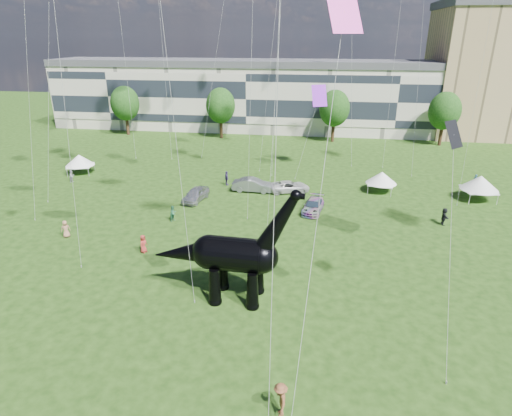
# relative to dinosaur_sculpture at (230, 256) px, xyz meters

# --- Properties ---
(ground) EXTENTS (220.00, 220.00, 0.00)m
(ground) POSITION_rel_dinosaur_sculpture_xyz_m (-0.14, -3.13, -3.33)
(ground) COLOR #16330C
(ground) RESTS_ON ground
(terrace_row) EXTENTS (78.00, 11.00, 12.00)m
(terrace_row) POSITION_rel_dinosaur_sculpture_xyz_m (-8.14, 58.87, 2.67)
(terrace_row) COLOR beige
(terrace_row) RESTS_ON ground
(tree_far_left) EXTENTS (5.20, 5.20, 9.44)m
(tree_far_left) POSITION_rel_dinosaur_sculpture_xyz_m (-30.14, 49.87, 2.97)
(tree_far_left) COLOR #382314
(tree_far_left) RESTS_ON ground
(tree_mid_left) EXTENTS (5.20, 5.20, 9.44)m
(tree_mid_left) POSITION_rel_dinosaur_sculpture_xyz_m (-12.14, 49.87, 2.97)
(tree_mid_left) COLOR #382314
(tree_mid_left) RESTS_ON ground
(tree_mid_right) EXTENTS (5.20, 5.20, 9.44)m
(tree_mid_right) POSITION_rel_dinosaur_sculpture_xyz_m (7.86, 49.87, 2.97)
(tree_mid_right) COLOR #382314
(tree_mid_right) RESTS_ON ground
(tree_far_right) EXTENTS (5.20, 5.20, 9.44)m
(tree_far_right) POSITION_rel_dinosaur_sculpture_xyz_m (25.86, 49.87, 2.97)
(tree_far_right) COLOR #382314
(tree_far_right) RESTS_ON ground
(dinosaur_sculpture) EXTENTS (10.77, 3.07, 8.81)m
(dinosaur_sculpture) POSITION_rel_dinosaur_sculpture_xyz_m (0.00, 0.00, 0.00)
(dinosaur_sculpture) COLOR black
(dinosaur_sculpture) RESTS_ON ground
(car_silver) EXTENTS (2.61, 4.72, 1.52)m
(car_silver) POSITION_rel_dinosaur_sculpture_xyz_m (-7.84, 18.14, -2.57)
(car_silver) COLOR #B3B3B8
(car_silver) RESTS_ON ground
(car_grey) EXTENTS (4.96, 1.82, 1.62)m
(car_grey) POSITION_rel_dinosaur_sculpture_xyz_m (-1.91, 22.23, -2.51)
(car_grey) COLOR slate
(car_grey) RESTS_ON ground
(car_white) EXTENTS (5.21, 3.47, 1.33)m
(car_white) POSITION_rel_dinosaur_sculpture_xyz_m (2.44, 22.71, -2.66)
(car_white) COLOR silver
(car_white) RESTS_ON ground
(car_dark) EXTENTS (2.54, 4.80, 1.33)m
(car_dark) POSITION_rel_dinosaur_sculpture_xyz_m (5.41, 16.95, -2.66)
(car_dark) COLOR #595960
(car_dark) RESTS_ON ground
(gazebo_near) EXTENTS (4.26, 4.26, 2.50)m
(gazebo_near) POSITION_rel_dinosaur_sculpture_xyz_m (13.20, 24.42, -1.57)
(gazebo_near) COLOR white
(gazebo_near) RESTS_ON ground
(gazebo_far) EXTENTS (4.50, 4.50, 2.87)m
(gazebo_far) POSITION_rel_dinosaur_sculpture_xyz_m (23.83, 23.34, -1.31)
(gazebo_far) COLOR silver
(gazebo_far) RESTS_ON ground
(gazebo_left) EXTENTS (4.51, 4.51, 2.62)m
(gazebo_left) POSITION_rel_dinosaur_sculpture_xyz_m (-26.13, 25.87, -1.49)
(gazebo_left) COLOR white
(gazebo_left) RESTS_ON ground
(visitors) EXTENTS (50.96, 38.86, 1.90)m
(visitors) POSITION_rel_dinosaur_sculpture_xyz_m (-0.50, 9.72, -2.46)
(visitors) COLOR #2B6C47
(visitors) RESTS_ON ground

